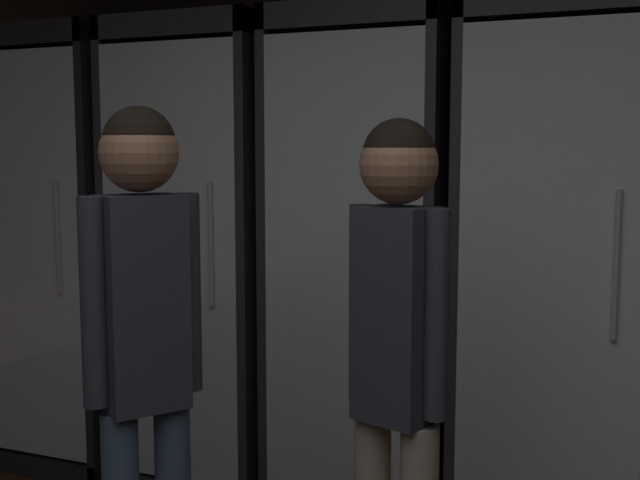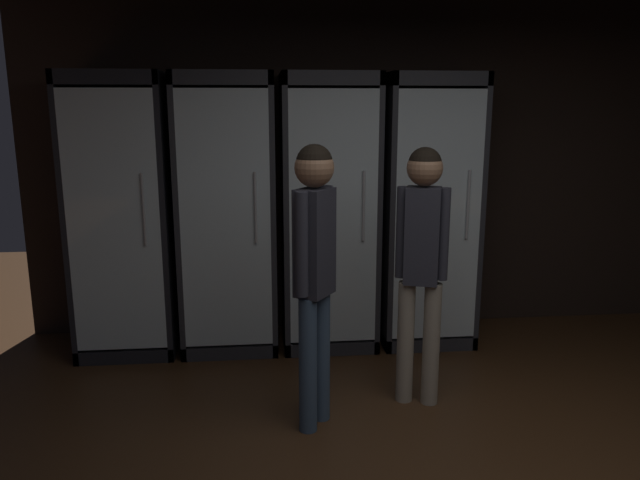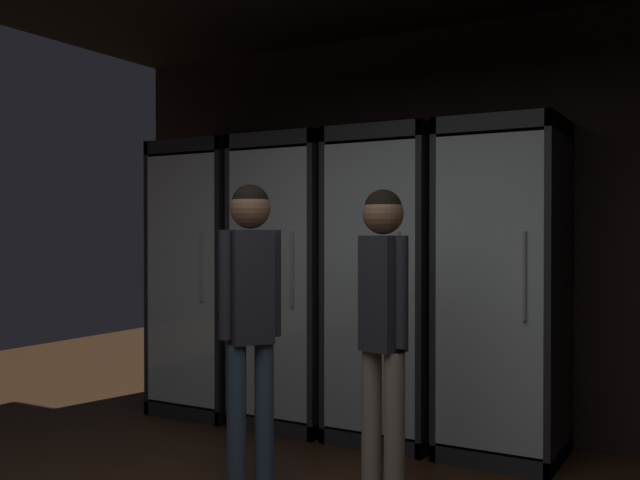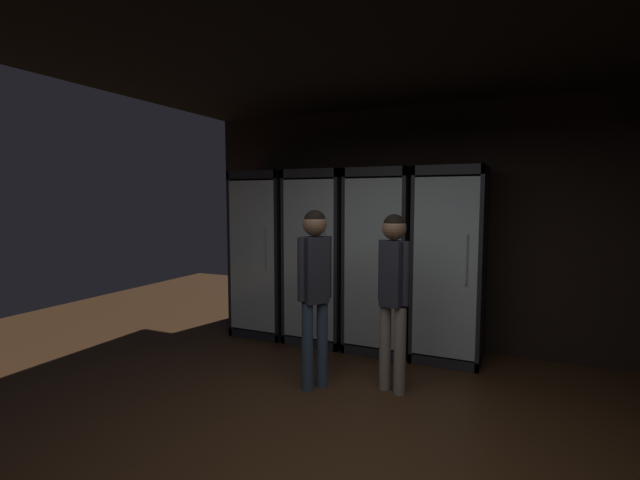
% 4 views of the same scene
% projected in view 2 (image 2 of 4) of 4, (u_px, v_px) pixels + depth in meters
% --- Properties ---
extents(wall_back, '(6.00, 0.06, 2.80)m').
position_uv_depth(wall_back, '(398.00, 159.00, 4.95)').
color(wall_back, black).
rests_on(wall_back, ground).
extents(cooler_far_left, '(0.71, 0.69, 2.07)m').
position_uv_depth(cooler_far_left, '(126.00, 218.00, 4.51)').
color(cooler_far_left, black).
rests_on(cooler_far_left, ground).
extents(cooler_left, '(0.71, 0.69, 2.07)m').
position_uv_depth(cooler_left, '(228.00, 215.00, 4.58)').
color(cooler_left, '#2B2B30').
rests_on(cooler_left, ground).
extents(cooler_center, '(0.71, 0.69, 2.07)m').
position_uv_depth(cooler_center, '(328.00, 214.00, 4.65)').
color(cooler_center, '#2B2B30').
rests_on(cooler_center, ground).
extents(cooler_right, '(0.71, 0.69, 2.07)m').
position_uv_depth(cooler_right, '(424.00, 213.00, 4.73)').
color(cooler_right, '#2B2B30').
rests_on(cooler_right, ground).
extents(shopper_near, '(0.30, 0.21, 1.60)m').
position_uv_depth(shopper_near, '(422.00, 250.00, 3.61)').
color(shopper_near, gray).
rests_on(shopper_near, ground).
extents(shopper_far, '(0.25, 0.30, 1.63)m').
position_uv_depth(shopper_far, '(314.00, 255.00, 3.33)').
color(shopper_far, '#384C66').
rests_on(shopper_far, ground).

